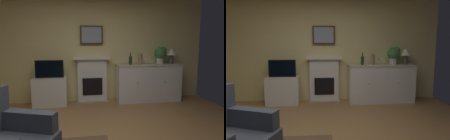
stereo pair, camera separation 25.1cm
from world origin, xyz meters
TOP-DOWN VIEW (x-y plane):
  - wall_rear at (0.00, 2.46)m, footprint 6.07×0.06m
  - fireplace_unit at (0.13, 2.33)m, footprint 0.87×0.30m
  - framed_picture at (0.13, 2.38)m, footprint 0.55×0.04m
  - sideboard_cabinet at (1.51, 2.16)m, footprint 1.60×0.49m
  - table_lamp at (2.11, 2.16)m, footprint 0.26×0.26m
  - wine_bottle at (1.04, 2.14)m, footprint 0.08×0.08m
  - wine_glass_left at (1.43, 2.10)m, footprint 0.07×0.07m
  - wine_glass_center at (1.54, 2.11)m, footprint 0.07×0.07m
  - vase_decorative at (1.27, 2.11)m, footprint 0.11×0.11m
  - tv_cabinet at (-0.85, 2.17)m, footprint 0.75×0.42m
  - tv_set at (-0.85, 2.15)m, footprint 0.62×0.07m
  - potted_plant_small at (1.83, 2.20)m, footprint 0.30×0.30m

SIDE VIEW (x-z plane):
  - tv_cabinet at x=-0.85m, z-range 0.00..0.65m
  - sideboard_cabinet at x=1.51m, z-range 0.00..0.93m
  - fireplace_unit at x=0.13m, z-range 0.00..1.10m
  - tv_set at x=-0.85m, z-range 0.65..1.05m
  - wine_bottle at x=1.04m, z-range 0.89..1.18m
  - wine_glass_left at x=1.43m, z-range 0.96..1.13m
  - wine_glass_center at x=1.54m, z-range 0.96..1.13m
  - vase_decorative at x=1.27m, z-range 0.92..1.20m
  - potted_plant_small at x=1.83m, z-range 0.97..1.40m
  - table_lamp at x=2.11m, z-range 1.00..1.40m
  - wall_rear at x=0.00m, z-range 0.00..2.85m
  - framed_picture at x=0.13m, z-range 1.41..1.86m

